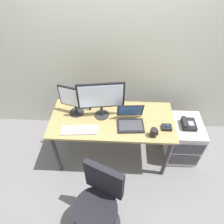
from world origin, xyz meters
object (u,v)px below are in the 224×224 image
object	(u,v)px
office_chair	(99,205)
coffee_mug	(154,133)
monitor_side	(75,100)
desk_phone	(188,124)
trackball_mouse	(167,127)
cell_phone	(123,111)
keyboard	(79,130)
monitor_main	(101,98)
laptop	(130,120)
file_cabinet	(182,139)

from	to	relation	value
office_chair	coffee_mug	size ratio (longest dim) A/B	8.86
office_chair	monitor_side	world-z (taller)	monitor_side
desk_phone	monitor_side	xyz separation A→B (m)	(-1.42, 0.01, 0.34)
monitor_side	coffee_mug	distance (m)	0.99
monitor_side	trackball_mouse	xyz separation A→B (m)	(1.09, -0.21, -0.19)
office_chair	cell_phone	world-z (taller)	office_chair
monitor_side	keyboard	xyz separation A→B (m)	(0.08, -0.30, -0.20)
monitor_main	coffee_mug	world-z (taller)	monitor_main
monitor_main	keyboard	world-z (taller)	monitor_main
laptop	cell_phone	bearing A→B (deg)	114.08
keyboard	cell_phone	xyz separation A→B (m)	(0.49, 0.35, -0.01)
monitor_side	keyboard	distance (m)	0.37
laptop	trackball_mouse	distance (m)	0.43
monitor_main	laptop	world-z (taller)	monitor_main
cell_phone	coffee_mug	bearing A→B (deg)	-27.92
office_chair	monitor_side	xyz separation A→B (m)	(-0.36, 0.99, 0.55)
monitor_main	cell_phone	xyz separation A→B (m)	(0.26, 0.09, -0.28)
desk_phone	trackball_mouse	size ratio (longest dim) A/B	1.82
office_chair	laptop	bearing A→B (deg)	69.60
laptop	cell_phone	distance (m)	0.23
file_cabinet	laptop	size ratio (longest dim) A/B	1.81
desk_phone	coffee_mug	world-z (taller)	coffee_mug
keyboard	desk_phone	bearing A→B (deg)	12.01
trackball_mouse	cell_phone	world-z (taller)	trackball_mouse
trackball_mouse	keyboard	bearing A→B (deg)	-175.40
file_cabinet	keyboard	distance (m)	1.46
monitor_main	coffee_mug	distance (m)	0.71
desk_phone	monitor_main	distance (m)	1.18
laptop	trackball_mouse	xyz separation A→B (m)	(0.42, -0.06, -0.03)
file_cabinet	monitor_main	bearing A→B (deg)	-177.96
desk_phone	keyboard	xyz separation A→B (m)	(-1.34, -0.28, 0.14)
coffee_mug	cell_phone	distance (m)	0.52
monitor_main	monitor_side	world-z (taller)	monitor_main
desk_phone	office_chair	bearing A→B (deg)	-137.28
desk_phone	file_cabinet	bearing A→B (deg)	63.22
desk_phone	coffee_mug	distance (m)	0.62
monitor_side	cell_phone	world-z (taller)	monitor_side
file_cabinet	monitor_side	world-z (taller)	monitor_side
office_chair	coffee_mug	xyz separation A→B (m)	(0.57, 0.67, 0.39)
monitor_side	laptop	distance (m)	0.70
coffee_mug	cell_phone	size ratio (longest dim) A/B	0.74
office_chair	laptop	distance (m)	0.98
file_cabinet	monitor_main	world-z (taller)	monitor_main
coffee_mug	monitor_main	bearing A→B (deg)	154.09
office_chair	coffee_mug	bearing A→B (deg)	49.49
desk_phone	office_chair	size ratio (longest dim) A/B	0.21
keyboard	file_cabinet	bearing A→B (deg)	12.61
keyboard	laptop	world-z (taller)	laptop
monitor_main	file_cabinet	bearing A→B (deg)	2.04
file_cabinet	monitor_side	xyz separation A→B (m)	(-1.43, -0.01, 0.68)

